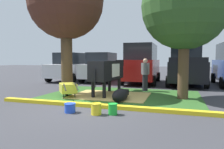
% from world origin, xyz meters
% --- Properties ---
extents(ground_plane, '(80.00, 80.00, 0.00)m').
position_xyz_m(ground_plane, '(0.00, 0.00, 0.00)').
color(ground_plane, '#38383D').
extents(grass_island, '(6.47, 4.47, 0.02)m').
position_xyz_m(grass_island, '(0.47, 2.44, 0.01)').
color(grass_island, '#2D5B23').
rests_on(grass_island, ground).
extents(curb_yellow, '(7.67, 0.24, 0.12)m').
position_xyz_m(curb_yellow, '(0.47, 0.06, 0.06)').
color(curb_yellow, yellow).
rests_on(curb_yellow, ground).
extents(hay_bedding, '(3.22, 2.43, 0.04)m').
position_xyz_m(hay_bedding, '(0.03, 2.18, 0.03)').
color(hay_bedding, tan).
rests_on(hay_bedding, ground).
extents(shade_tree_left, '(3.34, 3.34, 5.79)m').
position_xyz_m(shade_tree_left, '(-2.02, 2.21, 4.06)').
color(shade_tree_left, '#4C3823').
rests_on(shade_tree_left, ground).
extents(shade_tree_right, '(3.31, 3.31, 5.24)m').
position_xyz_m(shade_tree_right, '(2.96, 2.44, 3.56)').
color(shade_tree_right, '#4C3823').
rests_on(shade_tree_right, ground).
extents(cow_holstein, '(0.86, 3.14, 1.53)m').
position_xyz_m(cow_holstein, '(-0.16, 2.49, 1.07)').
color(cow_holstein, black).
rests_on(cow_holstein, ground).
extents(calf_lying, '(0.57, 1.32, 0.48)m').
position_xyz_m(calf_lying, '(0.76, 1.23, 0.24)').
color(calf_lying, black).
rests_on(calf_lying, ground).
extents(person_handler, '(0.44, 0.35, 1.60)m').
position_xyz_m(person_handler, '(1.24, 3.99, 0.86)').
color(person_handler, black).
rests_on(person_handler, ground).
extents(wheelbarrow, '(1.27, 1.43, 0.63)m').
position_xyz_m(wheelbarrow, '(-1.50, 1.36, 0.39)').
color(wheelbarrow, gold).
rests_on(wheelbarrow, ground).
extents(bucket_blue, '(0.34, 0.34, 0.27)m').
position_xyz_m(bucket_blue, '(-0.23, -0.77, 0.14)').
color(bucket_blue, blue).
rests_on(bucket_blue, ground).
extents(bucket_yellow, '(0.32, 0.32, 0.33)m').
position_xyz_m(bucket_yellow, '(0.59, -0.76, 0.17)').
color(bucket_yellow, yellow).
rests_on(bucket_yellow, ground).
extents(bucket_green, '(0.28, 0.28, 0.32)m').
position_xyz_m(bucket_green, '(1.03, -0.61, 0.17)').
color(bucket_green, green).
rests_on(bucket_green, ground).
extents(hatchback_white, '(2.05, 4.41, 2.02)m').
position_xyz_m(hatchback_white, '(-4.78, 7.55, 0.98)').
color(hatchback_white, silver).
rests_on(hatchback_white, ground).
extents(sedan_blue, '(2.05, 4.41, 2.02)m').
position_xyz_m(sedan_blue, '(-2.41, 7.82, 0.98)').
color(sedan_blue, silver).
rests_on(sedan_blue, ground).
extents(suv_dark_grey, '(2.15, 4.62, 2.52)m').
position_xyz_m(suv_dark_grey, '(0.48, 7.42, 1.27)').
color(suv_dark_grey, red).
rests_on(suv_dark_grey, ground).
extents(pickup_truck_black, '(2.25, 5.42, 2.42)m').
position_xyz_m(pickup_truck_black, '(3.21, 7.72, 1.11)').
color(pickup_truck_black, black).
rests_on(pickup_truck_black, ground).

